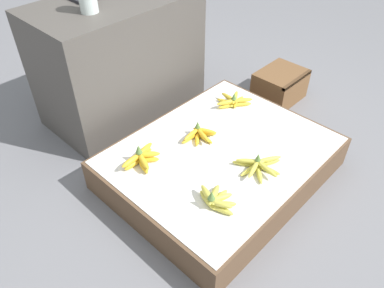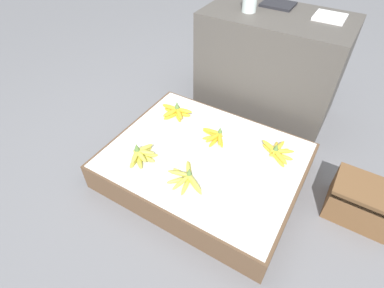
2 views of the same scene
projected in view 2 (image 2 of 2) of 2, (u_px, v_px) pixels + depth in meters
The scene contains 11 objects.
ground_plane at pixel (204, 175), 2.05m from camera, with size 10.00×10.00×0.00m, color slate.
display_platform at pixel (204, 165), 1.98m from camera, with size 1.21×0.97×0.20m.
back_vendor_table at pixel (270, 66), 2.34m from camera, with size 1.04×0.60×0.80m.
wooden_crate at pixel (362, 201), 1.75m from camera, with size 0.36×0.28×0.23m.
banana_bunch_front_left at pixel (141, 155), 1.87m from camera, with size 0.16×0.22×0.11m.
banana_bunch_front_midleft at pixel (186, 178), 1.74m from camera, with size 0.26×0.26×0.09m.
banana_bunch_middle_left at pixel (176, 112), 2.18m from camera, with size 0.24×0.17×0.11m.
banana_bunch_middle_midleft at pixel (215, 136), 2.00m from camera, with size 0.21×0.16×0.09m.
banana_bunch_middle_midright at pixel (277, 152), 1.89m from camera, with size 0.23×0.21×0.10m.
foam_tray_white at pixel (330, 17), 2.00m from camera, with size 0.20×0.20×0.02m.
foam_tray_dark at pixel (278, 4), 2.18m from camera, with size 0.23×0.19×0.02m.
Camera 2 is at (0.62, -1.19, 1.57)m, focal length 28.00 mm.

